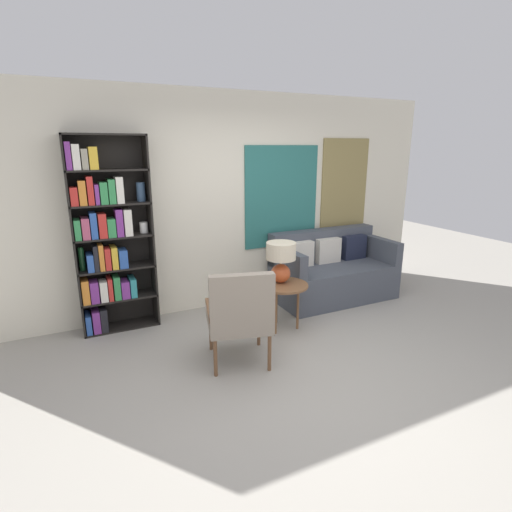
% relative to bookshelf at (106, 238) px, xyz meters
% --- Properties ---
extents(ground_plane, '(14.00, 14.00, 0.00)m').
position_rel_bookshelf_xyz_m(ground_plane, '(1.34, -1.84, -1.08)').
color(ground_plane, '#9E998E').
extents(wall_back, '(6.40, 0.08, 2.70)m').
position_rel_bookshelf_xyz_m(wall_back, '(1.40, 0.19, 0.28)').
color(wall_back, silver).
rests_on(wall_back, ground_plane).
extents(bookshelf, '(0.83, 0.30, 2.17)m').
position_rel_bookshelf_xyz_m(bookshelf, '(0.00, 0.00, 0.00)').
color(bookshelf, black).
rests_on(bookshelf, ground_plane).
extents(armchair, '(0.71, 0.72, 0.96)m').
position_rel_bookshelf_xyz_m(armchair, '(0.99, -1.38, -0.53)').
color(armchair, brown).
rests_on(armchair, ground_plane).
extents(couch, '(1.64, 0.83, 0.92)m').
position_rel_bookshelf_xyz_m(couch, '(2.86, -0.25, -0.72)').
color(couch, '#474C56').
rests_on(couch, ground_plane).
extents(side_table, '(0.55, 0.55, 0.54)m').
position_rel_bookshelf_xyz_m(side_table, '(1.76, -0.85, -0.59)').
color(side_table, brown).
rests_on(side_table, ground_plane).
extents(table_lamp, '(0.34, 0.34, 0.47)m').
position_rel_bookshelf_xyz_m(table_lamp, '(1.76, -0.77, -0.25)').
color(table_lamp, '#C65128').
rests_on(table_lamp, side_table).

